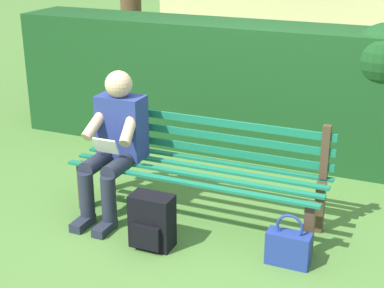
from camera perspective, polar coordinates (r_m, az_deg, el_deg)
name	(u,v)px	position (r m, az deg, el deg)	size (l,w,h in m)	color
ground	(197,219)	(4.77, 0.48, -7.31)	(60.00, 60.00, 0.00)	#517F38
park_bench	(201,165)	(4.65, 0.89, -2.04)	(2.05, 0.54, 0.86)	#4C3828
person_seated	(115,141)	(4.72, -7.54, 0.34)	(0.44, 0.73, 1.16)	navy
hedge_backdrop	(239,85)	(6.01, 4.57, 5.79)	(4.76, 0.74, 1.43)	#19471E
backpack	(152,222)	(4.31, -3.93, -7.58)	(0.31, 0.25, 0.41)	black
handbag	(288,247)	(4.18, 9.39, -9.91)	(0.31, 0.13, 0.39)	navy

